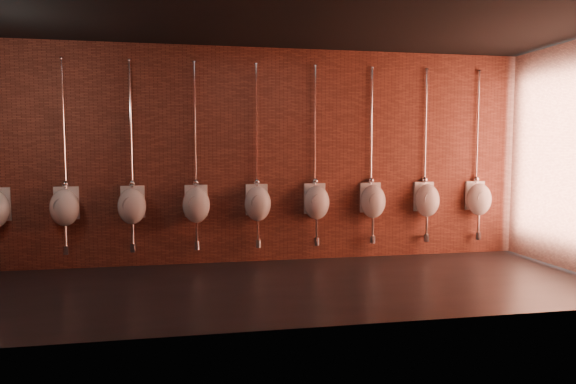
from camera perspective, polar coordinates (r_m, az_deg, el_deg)
name	(u,v)px	position (r m, az deg, el deg)	size (l,w,h in m)	color
ground	(272,287)	(6.46, -1.77, -10.50)	(8.50, 8.50, 0.00)	black
room_shell	(272,123)	(6.24, -1.82, 7.63)	(8.54, 3.04, 3.22)	black
urinal_1	(65,206)	(7.75, -23.56, -1.48)	(0.42, 0.37, 2.72)	white
urinal_2	(132,205)	(7.60, -16.95, -1.40)	(0.42, 0.37, 2.72)	white
urinal_3	(196,204)	(7.56, -10.16, -1.30)	(0.42, 0.37, 2.72)	white
urinal_4	(258,203)	(7.62, -3.39, -1.19)	(0.42, 0.37, 2.72)	white
urinal_5	(316,201)	(7.78, 3.18, -1.06)	(0.42, 0.37, 2.72)	white
urinal_6	(373,200)	(8.04, 9.41, -0.92)	(0.42, 0.37, 2.72)	white
urinal_7	(427,199)	(8.39, 15.17, -0.79)	(0.42, 0.37, 2.72)	white
urinal_8	(479,198)	(8.82, 20.43, -0.66)	(0.42, 0.37, 2.72)	white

